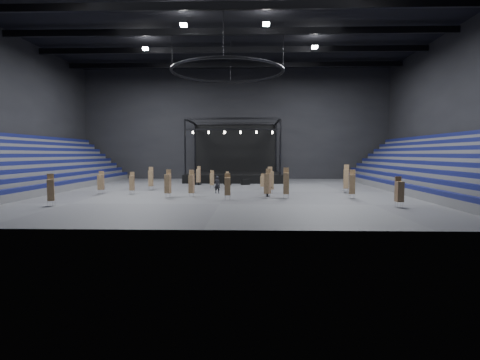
{
  "coord_description": "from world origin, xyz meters",
  "views": [
    {
      "loc": [
        2.59,
        -40.98,
        4.13
      ],
      "look_at": [
        1.42,
        -2.0,
        1.4
      ],
      "focal_mm": 28.0,
      "sensor_mm": 36.0,
      "label": 1
    }
  ],
  "objects_px": {
    "chair_stack_12": "(399,191)",
    "chair_stack_16": "(191,183)",
    "flight_case_right": "(245,182)",
    "chair_stack_15": "(262,181)",
    "chair_stack_10": "(268,183)",
    "chair_stack_17": "(101,182)",
    "chair_stack_7": "(346,178)",
    "chair_stack_5": "(51,189)",
    "chair_stack_2": "(151,178)",
    "chair_stack_9": "(228,178)",
    "chair_stack_0": "(168,183)",
    "chair_stack_14": "(286,183)",
    "crew_member": "(269,187)",
    "chair_stack_11": "(212,179)",
    "chair_stack_4": "(227,186)",
    "man_center": "(217,185)",
    "chair_stack_8": "(192,181)",
    "stage": "(234,171)",
    "flight_case_mid": "(228,182)",
    "chair_stack_6": "(352,184)",
    "chair_stack_3": "(271,180)",
    "chair_stack_13": "(198,175)",
    "flight_case_left": "(196,182)",
    "chair_stack_1": "(132,183)"
  },
  "relations": [
    {
      "from": "chair_stack_12",
      "to": "chair_stack_13",
      "type": "distance_m",
      "value": 27.15
    },
    {
      "from": "chair_stack_7",
      "to": "chair_stack_5",
      "type": "bearing_deg",
      "value": -140.02
    },
    {
      "from": "chair_stack_0",
      "to": "man_center",
      "type": "bearing_deg",
      "value": 55.77
    },
    {
      "from": "flight_case_right",
      "to": "chair_stack_14",
      "type": "height_order",
      "value": "chair_stack_14"
    },
    {
      "from": "chair_stack_8",
      "to": "stage",
      "type": "bearing_deg",
      "value": 57.28
    },
    {
      "from": "chair_stack_5",
      "to": "chair_stack_6",
      "type": "height_order",
      "value": "chair_stack_6"
    },
    {
      "from": "chair_stack_16",
      "to": "chair_stack_0",
      "type": "bearing_deg",
      "value": -148.67
    },
    {
      "from": "chair_stack_7",
      "to": "chair_stack_13",
      "type": "bearing_deg",
      "value": 169.29
    },
    {
      "from": "chair_stack_16",
      "to": "flight_case_mid",
      "type": "bearing_deg",
      "value": 94.45
    },
    {
      "from": "flight_case_left",
      "to": "chair_stack_12",
      "type": "bearing_deg",
      "value": -47.63
    },
    {
      "from": "chair_stack_11",
      "to": "chair_stack_12",
      "type": "relative_size",
      "value": 0.9
    },
    {
      "from": "stage",
      "to": "chair_stack_16",
      "type": "distance_m",
      "value": 21.85
    },
    {
      "from": "chair_stack_8",
      "to": "chair_stack_16",
      "type": "height_order",
      "value": "chair_stack_16"
    },
    {
      "from": "chair_stack_8",
      "to": "chair_stack_10",
      "type": "height_order",
      "value": "chair_stack_10"
    },
    {
      "from": "chair_stack_9",
      "to": "chair_stack_6",
      "type": "bearing_deg",
      "value": -68.7
    },
    {
      "from": "flight_case_right",
      "to": "chair_stack_8",
      "type": "height_order",
      "value": "chair_stack_8"
    },
    {
      "from": "chair_stack_2",
      "to": "chair_stack_17",
      "type": "height_order",
      "value": "chair_stack_2"
    },
    {
      "from": "flight_case_right",
      "to": "chair_stack_15",
      "type": "xyz_separation_m",
      "value": [
        2.06,
        -6.66,
        0.6
      ]
    },
    {
      "from": "chair_stack_0",
      "to": "chair_stack_3",
      "type": "bearing_deg",
      "value": 35.15
    },
    {
      "from": "chair_stack_13",
      "to": "stage",
      "type": "bearing_deg",
      "value": 71.3
    },
    {
      "from": "flight_case_left",
      "to": "chair_stack_17",
      "type": "bearing_deg",
      "value": -124.98
    },
    {
      "from": "chair_stack_6",
      "to": "chair_stack_9",
      "type": "distance_m",
      "value": 19.03
    },
    {
      "from": "chair_stack_3",
      "to": "chair_stack_14",
      "type": "xyz_separation_m",
      "value": [
        1.19,
        -4.53,
        0.04
      ]
    },
    {
      "from": "chair_stack_3",
      "to": "chair_stack_7",
      "type": "relative_size",
      "value": 0.94
    },
    {
      "from": "flight_case_right",
      "to": "chair_stack_15",
      "type": "bearing_deg",
      "value": -72.81
    },
    {
      "from": "chair_stack_2",
      "to": "chair_stack_17",
      "type": "relative_size",
      "value": 1.12
    },
    {
      "from": "chair_stack_8",
      "to": "crew_member",
      "type": "height_order",
      "value": "chair_stack_8"
    },
    {
      "from": "flight_case_right",
      "to": "chair_stack_17",
      "type": "bearing_deg",
      "value": -141.21
    },
    {
      "from": "chair_stack_1",
      "to": "chair_stack_8",
      "type": "relative_size",
      "value": 0.94
    },
    {
      "from": "chair_stack_4",
      "to": "chair_stack_16",
      "type": "height_order",
      "value": "chair_stack_16"
    },
    {
      "from": "chair_stack_7",
      "to": "crew_member",
      "type": "bearing_deg",
      "value": -138.09
    },
    {
      "from": "stage",
      "to": "chair_stack_5",
      "type": "relative_size",
      "value": 5.47
    },
    {
      "from": "chair_stack_5",
      "to": "chair_stack_17",
      "type": "distance_m",
      "value": 8.97
    },
    {
      "from": "chair_stack_2",
      "to": "chair_stack_10",
      "type": "xyz_separation_m",
      "value": [
        13.05,
        -7.7,
        0.04
      ]
    },
    {
      "from": "chair_stack_12",
      "to": "chair_stack_16",
      "type": "height_order",
      "value": "chair_stack_16"
    },
    {
      "from": "chair_stack_10",
      "to": "chair_stack_17",
      "type": "distance_m",
      "value": 17.32
    },
    {
      "from": "flight_case_mid",
      "to": "chair_stack_10",
      "type": "relative_size",
      "value": 0.37
    },
    {
      "from": "chair_stack_3",
      "to": "chair_stack_12",
      "type": "bearing_deg",
      "value": -63.71
    },
    {
      "from": "chair_stack_7",
      "to": "chair_stack_8",
      "type": "height_order",
      "value": "chair_stack_7"
    },
    {
      "from": "chair_stack_9",
      "to": "chair_stack_17",
      "type": "height_order",
      "value": "chair_stack_17"
    },
    {
      "from": "chair_stack_7",
      "to": "chair_stack_10",
      "type": "height_order",
      "value": "chair_stack_7"
    },
    {
      "from": "chair_stack_15",
      "to": "crew_member",
      "type": "xyz_separation_m",
      "value": [
        0.45,
        -7.0,
        -0.06
      ]
    },
    {
      "from": "chair_stack_7",
      "to": "crew_member",
      "type": "height_order",
      "value": "chair_stack_7"
    },
    {
      "from": "chair_stack_4",
      "to": "man_center",
      "type": "distance_m",
      "value": 5.91
    },
    {
      "from": "flight_case_right",
      "to": "crew_member",
      "type": "height_order",
      "value": "crew_member"
    },
    {
      "from": "flight_case_right",
      "to": "chair_stack_3",
      "type": "distance_m",
      "value": 11.23
    },
    {
      "from": "chair_stack_4",
      "to": "chair_stack_9",
      "type": "xyz_separation_m",
      "value": [
        -0.99,
        15.77,
        -0.3
      ]
    },
    {
      "from": "chair_stack_4",
      "to": "chair_stack_16",
      "type": "distance_m",
      "value": 4.33
    },
    {
      "from": "chair_stack_1",
      "to": "chair_stack_17",
      "type": "relative_size",
      "value": 0.97
    },
    {
      "from": "chair_stack_15",
      "to": "chair_stack_5",
      "type": "bearing_deg",
      "value": -126.11
    }
  ]
}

